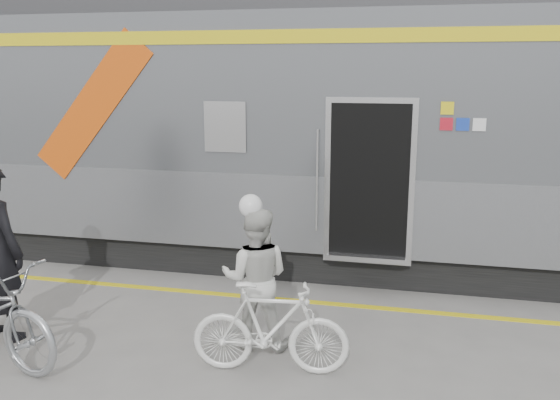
% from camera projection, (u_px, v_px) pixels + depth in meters
% --- Properties ---
extents(ground, '(90.00, 90.00, 0.00)m').
position_uv_depth(ground, '(226.00, 379.00, 5.94)').
color(ground, slate).
rests_on(ground, ground).
extents(train, '(24.00, 3.17, 4.10)m').
position_uv_depth(train, '(243.00, 130.00, 9.70)').
color(train, black).
rests_on(train, ground).
extents(safety_strip, '(24.00, 0.12, 0.01)m').
position_uv_depth(safety_strip, '(275.00, 299.00, 7.98)').
color(safety_strip, yellow).
rests_on(safety_strip, ground).
extents(woman, '(0.84, 0.68, 1.59)m').
position_uv_depth(woman, '(256.00, 278.00, 6.48)').
color(woman, silver).
rests_on(woman, ground).
extents(bicycle_right, '(1.64, 0.63, 0.96)m').
position_uv_depth(bicycle_right, '(270.00, 328.00, 5.96)').
color(bicycle_right, white).
rests_on(bicycle_right, ground).
extents(helmet_woman, '(0.25, 0.25, 0.25)m').
position_uv_depth(helmet_woman, '(255.00, 196.00, 6.28)').
color(helmet_woman, white).
rests_on(helmet_woman, woman).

